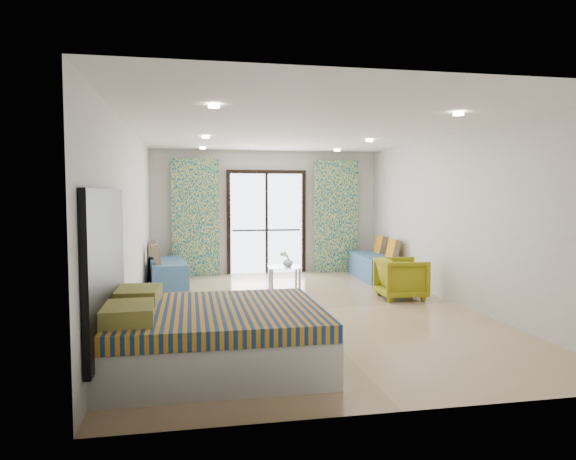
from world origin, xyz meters
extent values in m
cube|color=black|center=(0.00, 3.71, 2.24)|extent=(1.76, 0.08, 0.08)
cube|color=black|center=(-0.84, 3.71, 1.10)|extent=(0.08, 0.08, 2.20)
cube|color=black|center=(0.84, 3.71, 1.10)|extent=(0.08, 0.08, 2.20)
cube|color=black|center=(0.00, 3.71, 1.10)|extent=(0.05, 0.06, 2.20)
cube|color=#595451|center=(0.00, 3.73, 0.95)|extent=(1.52, 0.03, 0.04)
cube|color=silver|center=(-1.55, 3.57, 1.25)|extent=(1.00, 0.10, 2.50)
cube|color=silver|center=(1.55, 3.57, 1.25)|extent=(1.00, 0.10, 2.50)
cylinder|color=#FFE0B2|center=(-1.40, -2.00, 2.67)|extent=(0.12, 0.12, 0.02)
cylinder|color=#FFE0B2|center=(1.40, -2.00, 2.67)|extent=(0.12, 0.12, 0.02)
cylinder|color=#FFE0B2|center=(-1.40, 1.00, 2.67)|extent=(0.12, 0.12, 0.02)
cylinder|color=#FFE0B2|center=(1.40, 1.00, 2.67)|extent=(0.12, 0.12, 0.02)
cylinder|color=#FFE0B2|center=(-1.40, 3.00, 2.67)|extent=(0.12, 0.12, 0.02)
cylinder|color=#FFE0B2|center=(1.40, 3.00, 2.67)|extent=(0.12, 0.12, 0.02)
cube|color=black|center=(-2.46, -2.38, 1.05)|extent=(0.06, 2.10, 1.50)
cube|color=silver|center=(-2.47, -1.13, 1.05)|extent=(0.02, 0.10, 0.10)
cube|color=silver|center=(-1.45, -2.38, 0.22)|extent=(2.21, 1.77, 0.44)
cube|color=navy|center=(-1.45, -2.38, 0.52)|extent=(2.18, 1.80, 0.17)
cube|color=#1B7D51|center=(-2.24, -2.80, 0.68)|extent=(0.53, 0.63, 0.15)
cube|color=#1B7D51|center=(-2.24, -1.96, 0.68)|extent=(0.54, 0.64, 0.15)
cube|color=#3D6391|center=(-2.10, 2.59, 0.19)|extent=(0.82, 1.74, 0.37)
cube|color=#3D6391|center=(-2.10, 2.59, 0.42)|extent=(0.81, 1.70, 0.09)
cube|color=navy|center=(-2.29, 2.17, 0.63)|extent=(0.23, 0.44, 0.39)
cube|color=navy|center=(-2.37, 2.95, 0.63)|extent=(0.23, 0.44, 0.39)
cube|color=#3D6391|center=(2.10, 2.53, 0.19)|extent=(0.77, 1.78, 0.39)
cube|color=#3D6391|center=(2.10, 2.53, 0.44)|extent=(0.75, 1.74, 0.10)
cube|color=navy|center=(2.32, 2.11, 0.66)|extent=(0.22, 0.45, 0.40)
cube|color=navy|center=(2.36, 2.92, 0.66)|extent=(0.22, 0.45, 0.40)
cylinder|color=silver|center=(-0.20, 1.67, 0.19)|extent=(0.05, 0.05, 0.38)
cylinder|color=silver|center=(0.31, 1.63, 0.19)|extent=(0.05, 0.05, 0.38)
cylinder|color=silver|center=(-0.17, 2.18, 0.19)|extent=(0.05, 0.05, 0.38)
cylinder|color=silver|center=(0.34, 2.15, 0.19)|extent=(0.05, 0.05, 0.38)
cube|color=#8CA59E|center=(0.07, 1.91, 0.38)|extent=(0.63, 0.63, 0.02)
sphere|color=white|center=(0.12, 1.91, 0.59)|extent=(0.07, 0.07, 0.07)
sphere|color=white|center=(0.07, 1.96, 0.61)|extent=(0.07, 0.07, 0.07)
sphere|color=white|center=(0.02, 1.91, 0.63)|extent=(0.07, 0.07, 0.07)
sphere|color=white|center=(0.07, 1.86, 0.64)|extent=(0.07, 0.07, 0.07)
imported|color=white|center=(0.13, 1.84, 0.48)|extent=(0.23, 0.24, 0.19)
imported|color=olive|center=(1.80, 0.48, 0.37)|extent=(0.71, 0.75, 0.75)
camera|label=1|loc=(-1.66, -7.52, 1.75)|focal=32.00mm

